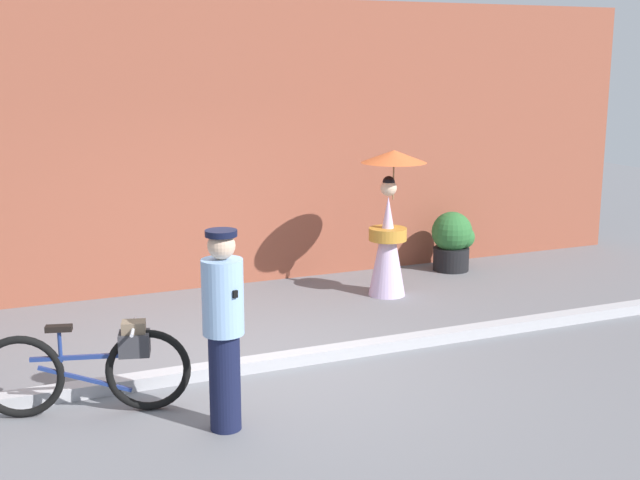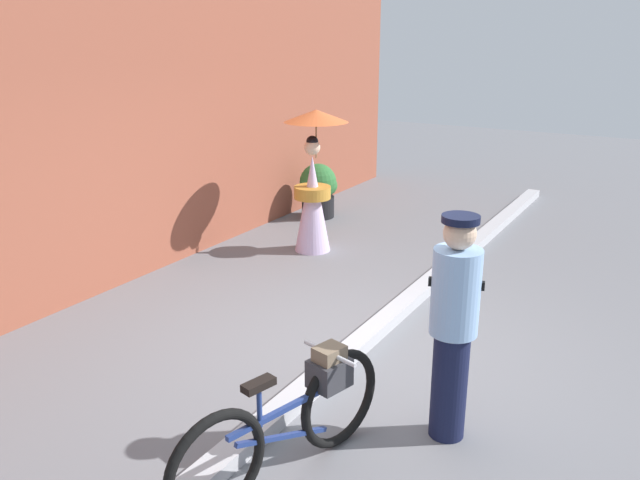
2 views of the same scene
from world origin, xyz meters
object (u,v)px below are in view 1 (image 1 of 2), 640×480
object	(u,v)px
person_officer	(223,325)
potted_plant_by_door	(453,240)
bicycle_near_officer	(93,367)
person_with_parasol	(389,222)

from	to	relation	value
person_officer	potted_plant_by_door	distance (m)	5.99
bicycle_near_officer	person_officer	xyz separation A→B (m)	(0.95, -0.75, 0.48)
person_with_parasol	bicycle_near_officer	bearing A→B (deg)	-150.56
bicycle_near_officer	potted_plant_by_door	distance (m)	6.34
person_officer	person_with_parasol	xyz separation A→B (m)	(3.12, 3.04, 0.07)
potted_plant_by_door	person_officer	bearing A→B (deg)	-140.15
person_with_parasol	potted_plant_by_door	distance (m)	1.74
bicycle_near_officer	person_with_parasol	xyz separation A→B (m)	(4.07, 2.30, 0.54)
bicycle_near_officer	potted_plant_by_door	bearing A→B (deg)	29.10
person_with_parasol	potted_plant_by_door	xyz separation A→B (m)	(1.47, 0.79, -0.52)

